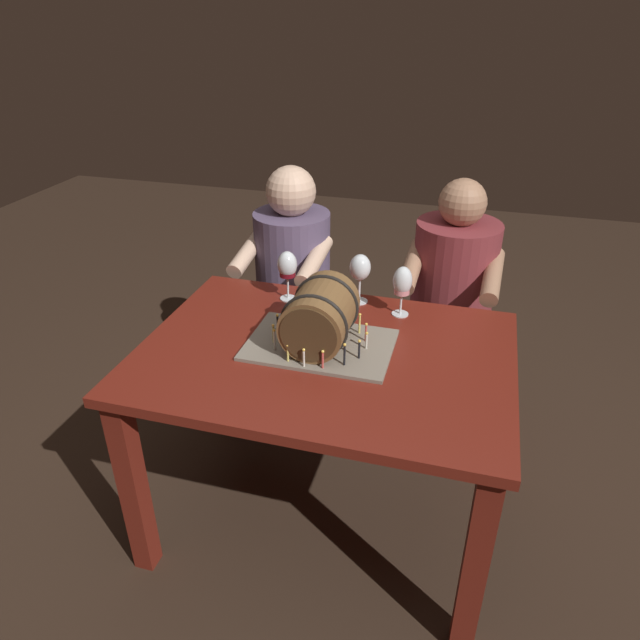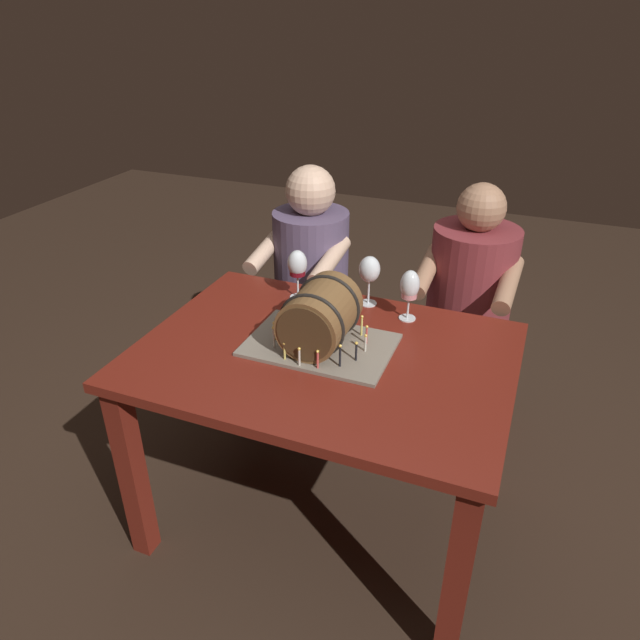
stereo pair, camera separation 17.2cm
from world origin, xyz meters
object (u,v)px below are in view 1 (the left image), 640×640
object	(u,v)px
dining_table	(325,381)
wine_glass_rose	(402,283)
wine_glass_empty	(360,268)
wine_glass_red	(287,267)
barrel_cake	(320,319)
person_seated_left	(293,297)
person_seated_right	(448,317)

from	to	relation	value
dining_table	wine_glass_rose	xyz separation A→B (m)	(0.20, 0.32, 0.25)
wine_glass_empty	wine_glass_red	bearing A→B (deg)	-169.11
dining_table	wine_glass_empty	distance (m)	0.46
wine_glass_empty	barrel_cake	bearing A→B (deg)	-98.79
wine_glass_empty	dining_table	bearing A→B (deg)	-94.75
dining_table	wine_glass_empty	bearing A→B (deg)	85.25
wine_glass_rose	person_seated_left	world-z (taller)	person_seated_left
person_seated_left	dining_table	bearing A→B (deg)	-64.33
barrel_cake	wine_glass_rose	world-z (taller)	barrel_cake
dining_table	wine_glass_rose	bearing A→B (deg)	57.97
wine_glass_empty	person_seated_right	world-z (taller)	person_seated_right
barrel_cake	wine_glass_red	bearing A→B (deg)	125.16
barrel_cake	wine_glass_rose	size ratio (longest dim) A/B	2.53
wine_glass_empty	person_seated_right	distance (m)	0.61
dining_table	barrel_cake	world-z (taller)	barrel_cake
wine_glass_rose	person_seated_right	bearing A→B (deg)	69.52
wine_glass_red	wine_glass_rose	xyz separation A→B (m)	(0.43, -0.01, -0.01)
dining_table	wine_glass_red	distance (m)	0.47
person_seated_right	wine_glass_empty	bearing A→B (deg)	-131.35
wine_glass_red	person_seated_right	world-z (taller)	person_seated_right
barrel_cake	dining_table	bearing A→B (deg)	-44.25
person_seated_left	barrel_cake	bearing A→B (deg)	-65.14
wine_glass_rose	dining_table	bearing A→B (deg)	-122.03
wine_glass_red	wine_glass_empty	xyz separation A→B (m)	(0.27, 0.05, 0.00)
wine_glass_rose	barrel_cake	bearing A→B (deg)	-127.00
barrel_cake	wine_glass_empty	distance (m)	0.36
barrel_cake	wine_glass_rose	bearing A→B (deg)	53.00
dining_table	person_seated_right	bearing A→B (deg)	64.36
barrel_cake	wine_glass_red	xyz separation A→B (m)	(-0.21, 0.30, 0.03)
barrel_cake	wine_glass_empty	world-z (taller)	barrel_cake
barrel_cake	wine_glass_empty	bearing A→B (deg)	81.21
barrel_cake	person_seated_left	xyz separation A→B (m)	(-0.34, 0.72, -0.32)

